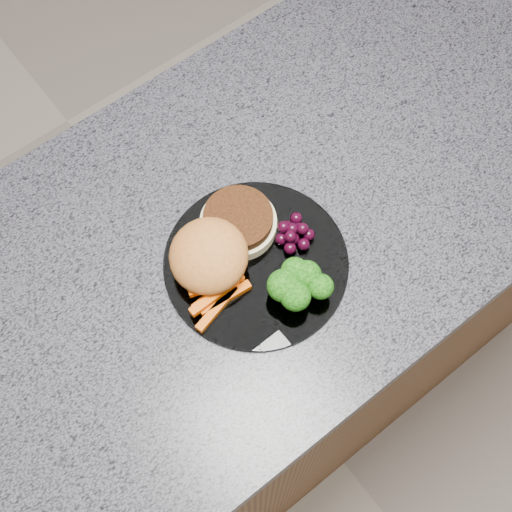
{
  "coord_description": "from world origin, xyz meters",
  "views": [
    {
      "loc": [
        -0.34,
        -0.38,
        1.81
      ],
      "look_at": [
        -0.09,
        -0.06,
        0.93
      ],
      "focal_mm": 50.0,
      "sensor_mm": 36.0,
      "label": 1
    }
  ],
  "objects": [
    {
      "name": "grape_bunch",
      "position": [
        -0.02,
        -0.06,
        0.92
      ],
      "size": [
        0.05,
        0.06,
        0.03
      ],
      "rotation": [
        0.0,
        0.0,
        0.23
      ],
      "color": "black",
      "rests_on": "plate"
    },
    {
      "name": "island_cabinet",
      "position": [
        0.0,
        0.0,
        0.43
      ],
      "size": [
        1.2,
        0.6,
        0.86
      ],
      "primitive_type": "cube",
      "color": "brown",
      "rests_on": "ground"
    },
    {
      "name": "burger",
      "position": [
        -0.12,
        -0.02,
        0.93
      ],
      "size": [
        0.21,
        0.17,
        0.06
      ],
      "rotation": [
        0.0,
        0.0,
        0.42
      ],
      "color": "beige",
      "rests_on": "plate"
    },
    {
      "name": "plate",
      "position": [
        -0.09,
        -0.06,
        0.9
      ],
      "size": [
        0.26,
        0.26,
        0.01
      ],
      "primitive_type": "cylinder",
      "color": "white",
      "rests_on": "countertop"
    },
    {
      "name": "carrot_sticks",
      "position": [
        -0.16,
        -0.07,
        0.92
      ],
      "size": [
        0.1,
        0.06,
        0.02
      ],
      "rotation": [
        0.0,
        0.0,
        -0.24
      ],
      "color": "#CE4F03",
      "rests_on": "plate"
    },
    {
      "name": "countertop",
      "position": [
        0.0,
        0.0,
        0.88
      ],
      "size": [
        1.2,
        0.6,
        0.04
      ],
      "primitive_type": "cube",
      "color": "#50505A",
      "rests_on": "island_cabinet"
    },
    {
      "name": "broccoli",
      "position": [
        -0.07,
        -0.13,
        0.94
      ],
      "size": [
        0.08,
        0.08,
        0.05
      ],
      "rotation": [
        0.0,
        0.0,
        -0.38
      ],
      "color": "olive",
      "rests_on": "plate"
    }
  ]
}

